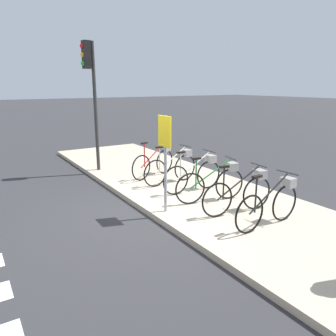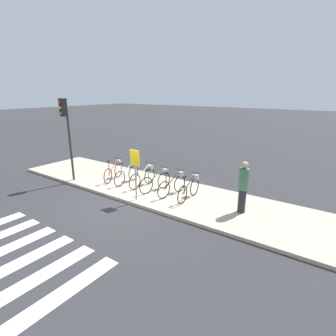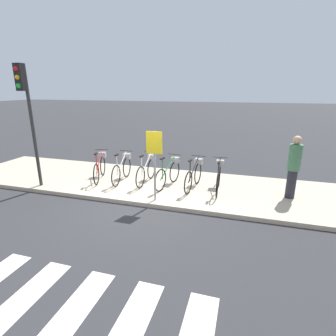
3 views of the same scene
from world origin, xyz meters
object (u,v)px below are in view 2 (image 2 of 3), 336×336
object	(u,v)px
parked_bicycle_3	(157,180)
sign_post	(135,166)
parked_bicycle_5	(190,188)
pedestrian	(243,186)
parked_bicycle_0	(114,170)
traffic_light	(66,123)
parked_bicycle_2	(144,176)
parked_bicycle_4	(174,184)
parked_bicycle_1	(128,173)

from	to	relation	value
parked_bicycle_3	sign_post	xyz separation A→B (m)	(-0.05, -1.24, 0.88)
parked_bicycle_5	sign_post	xyz separation A→B (m)	(-1.62, -1.27, 0.88)
parked_bicycle_3	pedestrian	distance (m)	3.65
parked_bicycle_0	traffic_light	distance (m)	2.96
sign_post	pedestrian	bearing A→B (deg)	19.31
parked_bicycle_2	parked_bicycle_4	world-z (taller)	same
parked_bicycle_3	parked_bicycle_1	bearing A→B (deg)	179.84
parked_bicycle_1	parked_bicycle_2	distance (m)	0.86
parked_bicycle_4	traffic_light	size ratio (longest dim) A/B	0.45
parked_bicycle_0	traffic_light	world-z (taller)	traffic_light
parked_bicycle_2	parked_bicycle_1	bearing A→B (deg)	-174.03
parked_bicycle_1	parked_bicycle_5	xyz separation A→B (m)	(3.22, 0.03, 0.00)
parked_bicycle_0	pedestrian	xyz separation A→B (m)	(6.08, 0.11, 0.50)
parked_bicycle_5	traffic_light	distance (m)	6.14
parked_bicycle_0	parked_bicycle_2	size ratio (longest dim) A/B	0.96
parked_bicycle_4	traffic_light	bearing A→B (deg)	-164.75
parked_bicycle_1	traffic_light	world-z (taller)	traffic_light
parked_bicycle_0	pedestrian	world-z (taller)	pedestrian
parked_bicycle_1	sign_post	xyz separation A→B (m)	(1.60, -1.24, 0.88)
parked_bicycle_4	parked_bicycle_0	bearing A→B (deg)	-178.40
parked_bicycle_2	parked_bicycle_3	bearing A→B (deg)	-6.76
parked_bicycle_5	parked_bicycle_3	bearing A→B (deg)	-178.76
parked_bicycle_1	parked_bicycle_4	distance (m)	2.46
traffic_light	parked_bicycle_0	bearing A→B (deg)	38.38
pedestrian	parked_bicycle_3	bearing A→B (deg)	-179.26
parked_bicycle_0	parked_bicycle_3	xyz separation A→B (m)	(2.47, 0.06, 0.00)
parked_bicycle_2	parked_bicycle_5	xyz separation A→B (m)	(2.36, -0.06, 0.00)
parked_bicycle_4	pedestrian	size ratio (longest dim) A/B	0.93
parked_bicycle_0	pedestrian	distance (m)	6.10
parked_bicycle_4	parked_bicycle_5	bearing A→B (deg)	0.32
parked_bicycle_3	traffic_light	world-z (taller)	traffic_light
pedestrian	traffic_light	size ratio (longest dim) A/B	0.49
parked_bicycle_5	parked_bicycle_4	bearing A→B (deg)	-179.68
pedestrian	traffic_light	distance (m)	7.93
parked_bicycle_1	parked_bicycle_2	world-z (taller)	same
parked_bicycle_2	sign_post	world-z (taller)	sign_post
pedestrian	sign_post	distance (m)	3.90
parked_bicycle_1	sign_post	world-z (taller)	sign_post
parked_bicycle_0	pedestrian	size ratio (longest dim) A/B	0.89
parked_bicycle_3	pedestrian	xyz separation A→B (m)	(3.61, 0.05, 0.50)
parked_bicycle_0	traffic_light	size ratio (longest dim) A/B	0.43
parked_bicycle_2	sign_post	size ratio (longest dim) A/B	0.86
parked_bicycle_4	traffic_light	distance (m)	5.47
parked_bicycle_1	pedestrian	bearing A→B (deg)	0.46
parked_bicycle_3	pedestrian	size ratio (longest dim) A/B	0.92
traffic_light	sign_post	size ratio (longest dim) A/B	1.90
parked_bicycle_2	parked_bicycle_5	size ratio (longest dim) A/B	1.00
parked_bicycle_0	parked_bicycle_2	bearing A→B (deg)	5.32
parked_bicycle_0	parked_bicycle_5	size ratio (longest dim) A/B	0.96
parked_bicycle_2	pedestrian	xyz separation A→B (m)	(4.41, -0.05, 0.50)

